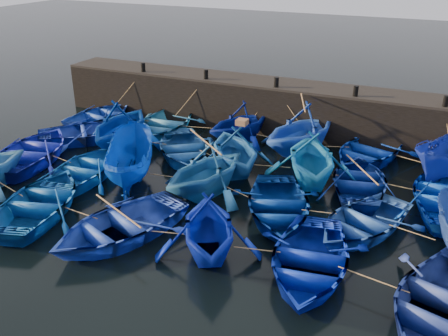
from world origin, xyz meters
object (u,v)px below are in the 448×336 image
at_px(boat_0, 101,115).
at_px(boat_8, 183,148).
at_px(boat_13, 33,151).
at_px(wooden_crate, 242,122).

bearing_deg(boat_0, boat_8, 168.55).
relative_size(boat_8, boat_13, 0.89).
relative_size(boat_8, wooden_crate, 10.69).
height_order(boat_8, wooden_crate, wooden_crate).
bearing_deg(boat_13, boat_0, -98.63).
relative_size(boat_0, boat_13, 0.83).
xyz_separation_m(boat_8, wooden_crate, (3.18, -0.48, 1.91)).
bearing_deg(boat_13, wooden_crate, -177.98).
height_order(boat_8, boat_13, boat_13).
height_order(boat_0, boat_8, boat_8).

